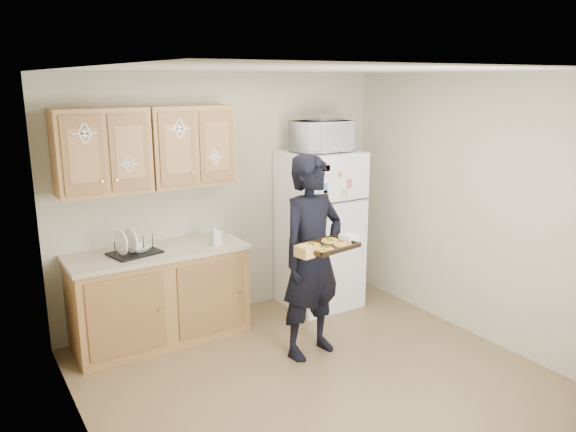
# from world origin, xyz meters

# --- Properties ---
(floor) EXTENTS (3.60, 3.60, 0.00)m
(floor) POSITION_xyz_m (0.00, 0.00, 0.00)
(floor) COLOR olive
(floor) RESTS_ON ground
(ceiling) EXTENTS (3.60, 3.60, 0.00)m
(ceiling) POSITION_xyz_m (0.00, 0.00, 2.50)
(ceiling) COLOR silver
(ceiling) RESTS_ON wall_back
(wall_back) EXTENTS (3.60, 0.04, 2.50)m
(wall_back) POSITION_xyz_m (0.00, 1.80, 1.25)
(wall_back) COLOR #B8B295
(wall_back) RESTS_ON floor
(wall_front) EXTENTS (3.60, 0.04, 2.50)m
(wall_front) POSITION_xyz_m (0.00, -1.80, 1.25)
(wall_front) COLOR #B8B295
(wall_front) RESTS_ON floor
(wall_left) EXTENTS (0.04, 3.60, 2.50)m
(wall_left) POSITION_xyz_m (-1.80, 0.00, 1.25)
(wall_left) COLOR #B8B295
(wall_left) RESTS_ON floor
(wall_right) EXTENTS (0.04, 3.60, 2.50)m
(wall_right) POSITION_xyz_m (1.80, 0.00, 1.25)
(wall_right) COLOR #B8B295
(wall_right) RESTS_ON floor
(refrigerator) EXTENTS (0.75, 0.70, 1.70)m
(refrigerator) POSITION_xyz_m (0.95, 1.43, 0.85)
(refrigerator) COLOR white
(refrigerator) RESTS_ON floor
(base_cabinet) EXTENTS (1.60, 0.60, 0.86)m
(base_cabinet) POSITION_xyz_m (-0.85, 1.48, 0.43)
(base_cabinet) COLOR #986634
(base_cabinet) RESTS_ON floor
(countertop) EXTENTS (1.64, 0.64, 0.04)m
(countertop) POSITION_xyz_m (-0.85, 1.48, 0.88)
(countertop) COLOR beige
(countertop) RESTS_ON base_cabinet
(upper_cab_left) EXTENTS (0.80, 0.33, 0.75)m
(upper_cab_left) POSITION_xyz_m (-1.25, 1.61, 1.83)
(upper_cab_left) COLOR #986634
(upper_cab_left) RESTS_ON wall_back
(upper_cab_right) EXTENTS (0.80, 0.33, 0.75)m
(upper_cab_right) POSITION_xyz_m (-0.43, 1.61, 1.83)
(upper_cab_right) COLOR #986634
(upper_cab_right) RESTS_ON wall_back
(cereal_box) EXTENTS (0.20, 0.07, 0.32)m
(cereal_box) POSITION_xyz_m (1.47, 1.67, 0.16)
(cereal_box) COLOR #E2CD4F
(cereal_box) RESTS_ON floor
(person) EXTENTS (0.73, 0.54, 1.82)m
(person) POSITION_xyz_m (0.22, 0.51, 0.91)
(person) COLOR black
(person) RESTS_ON floor
(baking_tray) EXTENTS (0.50, 0.40, 0.04)m
(baking_tray) POSITION_xyz_m (0.17, 0.22, 1.09)
(baking_tray) COLOR black
(baking_tray) RESTS_ON person
(pizza_front_left) EXTENTS (0.15, 0.15, 0.02)m
(pizza_front_left) POSITION_xyz_m (0.08, 0.12, 1.11)
(pizza_front_left) COLOR yellow
(pizza_front_left) RESTS_ON baking_tray
(pizza_front_right) EXTENTS (0.15, 0.15, 0.02)m
(pizza_front_right) POSITION_xyz_m (0.29, 0.16, 1.11)
(pizza_front_right) COLOR yellow
(pizza_front_right) RESTS_ON baking_tray
(pizza_back_left) EXTENTS (0.15, 0.15, 0.02)m
(pizza_back_left) POSITION_xyz_m (0.06, 0.27, 1.11)
(pizza_back_left) COLOR yellow
(pizza_back_left) RESTS_ON baking_tray
(pizza_back_right) EXTENTS (0.15, 0.15, 0.02)m
(pizza_back_right) POSITION_xyz_m (0.27, 0.31, 1.11)
(pizza_back_right) COLOR yellow
(pizza_back_right) RESTS_ON baking_tray
(microwave) EXTENTS (0.58, 0.40, 0.32)m
(microwave) POSITION_xyz_m (0.92, 1.38, 1.86)
(microwave) COLOR white
(microwave) RESTS_ON refrigerator
(foil_pan) EXTENTS (0.32, 0.23, 0.06)m
(foil_pan) POSITION_xyz_m (0.99, 1.41, 2.05)
(foil_pan) COLOR #B3B4BA
(foil_pan) RESTS_ON microwave
(dish_rack) EXTENTS (0.48, 0.40, 0.17)m
(dish_rack) POSITION_xyz_m (-1.06, 1.47, 0.98)
(dish_rack) COLOR black
(dish_rack) RESTS_ON countertop
(bowl) EXTENTS (0.25, 0.25, 0.05)m
(bowl) POSITION_xyz_m (-1.02, 1.47, 0.95)
(bowl) COLOR white
(bowl) RESTS_ON dish_rack
(soap_bottle) EXTENTS (0.10, 0.11, 0.20)m
(soap_bottle) POSITION_xyz_m (-0.32, 1.37, 1.00)
(soap_bottle) COLOR white
(soap_bottle) RESTS_ON countertop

